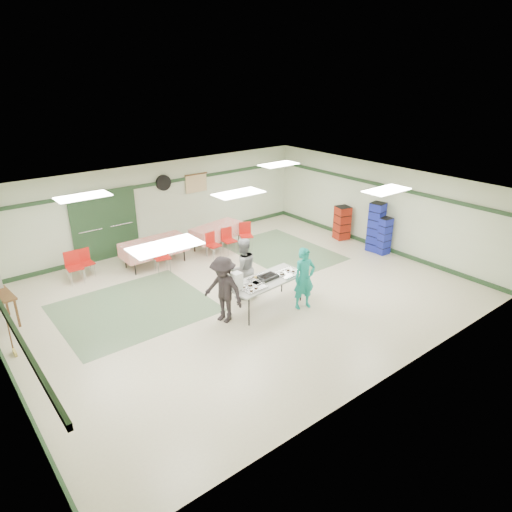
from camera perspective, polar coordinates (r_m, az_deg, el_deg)
floor at (r=11.89m, az=-1.99°, el=-4.74°), size 11.00×11.00×0.00m
ceiling at (r=10.91m, az=-2.19°, el=7.94°), size 11.00×11.00×0.00m
wall_back at (r=15.01m, az=-12.42°, el=6.21°), size 11.00×0.00×11.00m
wall_front at (r=8.48m, az=16.46°, el=-7.43°), size 11.00×0.00×11.00m
wall_right at (r=15.07m, az=15.07°, el=6.02°), size 0.00×9.00×9.00m
trim_back at (r=14.81m, az=-12.59°, el=8.78°), size 11.00×0.06×0.10m
baseboard_back at (r=15.39m, az=-11.97°, el=1.58°), size 11.00×0.06×0.12m
baseboard_left at (r=10.12m, az=-28.42°, el=-12.78°), size 0.06×9.00×0.12m
trim_right at (r=14.87m, az=15.28°, el=8.58°), size 0.06×9.00×0.10m
baseboard_right at (r=15.45m, az=14.53°, el=1.42°), size 0.06×9.00×0.12m
green_patch_a at (r=11.59m, az=-15.05°, el=-6.32°), size 3.50×3.00×0.01m
green_patch_b at (r=14.55m, az=3.35°, el=0.57°), size 2.50×3.50×0.01m
double_door_left at (r=14.27m, az=-20.09°, el=3.22°), size 0.90×0.06×2.10m
double_door_right at (r=14.57m, az=-16.59°, el=4.05°), size 0.90×0.06×2.10m
door_frame at (r=14.39m, az=-18.31°, el=3.61°), size 2.00×0.03×2.15m
wall_fan at (r=14.91m, az=-11.50°, el=8.96°), size 0.50×0.10×0.50m
scroll_banner at (r=15.52m, az=-7.48°, el=8.99°), size 0.80×0.02×0.60m
serving_table at (r=10.92m, az=1.35°, el=-3.13°), size 2.09×0.98×0.76m
sheet_tray_right at (r=11.19m, az=4.09°, el=-2.21°), size 0.61×0.48×0.02m
sheet_tray_mid at (r=10.85m, az=0.50°, el=-3.00°), size 0.57×0.45×0.02m
sheet_tray_left at (r=10.47m, az=-0.39°, el=-4.00°), size 0.61×0.48×0.02m
baking_pan at (r=10.93m, az=1.49°, el=-2.64°), size 0.50×0.33×0.08m
foam_box_stack at (r=10.35m, az=-2.43°, el=-3.16°), size 0.24×0.22×0.41m
volunteer_teal at (r=10.98m, az=6.06°, el=-2.80°), size 0.63×0.49×1.54m
volunteer_grey at (r=11.40m, az=-1.69°, el=-1.55°), size 0.86×0.72×1.59m
volunteer_dark at (r=10.36m, az=-4.10°, el=-4.22°), size 0.88×1.16×1.59m
dining_table_a at (r=14.71m, az=-4.93°, el=3.13°), size 1.82×1.04×0.77m
dining_table_b at (r=13.71m, az=-12.59°, el=1.15°), size 1.92×0.87×0.77m
chair_a at (r=14.31m, az=-3.53°, el=2.30°), size 0.40×0.40×0.82m
chair_b at (r=14.00m, az=-5.54°, el=1.70°), size 0.41×0.41×0.80m
chair_c at (r=14.68m, az=-1.32°, el=2.95°), size 0.52×0.52×0.84m
chair_d at (r=13.20m, az=-11.81°, el=0.36°), size 0.50×0.50×0.92m
chair_loose_a at (r=13.54m, az=-20.60°, el=-0.46°), size 0.39×0.40×0.80m
chair_loose_b at (r=13.25m, az=-21.87°, el=-0.91°), size 0.43×0.43×0.88m
crate_stack_blue_a at (r=14.83m, az=14.76°, el=3.51°), size 0.46×0.46×1.58m
crate_stack_red at (r=15.71m, az=10.72°, el=4.10°), size 0.54×0.54×1.14m
crate_stack_blue_b at (r=14.72m, az=15.66°, el=2.44°), size 0.39×0.39×1.18m
broom at (r=10.50m, az=-28.58°, el=-7.75°), size 0.03×0.20×1.23m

